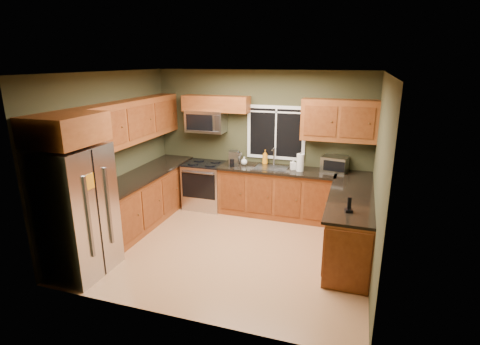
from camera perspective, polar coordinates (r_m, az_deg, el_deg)
The scene contains 29 objects.
floor at distance 6.10m, azimuth -1.49°, elevation -11.27°, with size 4.20×4.20×0.00m, color #AC764B.
ceiling at distance 5.39m, azimuth -1.71°, elevation 14.98°, with size 4.20×4.20×0.00m, color white.
back_wall at distance 7.27m, azimuth 3.16°, elevation 4.68°, with size 4.20×4.20×0.00m, color #373721.
front_wall at distance 4.03m, azimuth -10.19°, elevation -5.60°, with size 4.20×4.20×0.00m, color #373721.
left_wall at distance 6.58m, azimuth -19.12°, elevation 2.49°, with size 3.60×3.60×0.00m, color #373721.
right_wall at distance 5.30m, azimuth 20.33°, elevation -0.93°, with size 3.60×3.60×0.00m, color #373721.
window at distance 7.14m, azimuth 5.49°, elevation 6.08°, with size 1.12×0.03×1.02m.
base_cabinets_left at distance 7.05m, azimuth -14.18°, elevation -3.84°, with size 0.60×2.65×0.90m, color brown.
countertop_left at distance 6.88m, azimuth -14.28°, elevation -0.20°, with size 0.65×2.65×0.04m, color black.
base_cabinets_back at distance 7.14m, azimuth 5.65°, elevation -3.11°, with size 2.17×0.60×0.90m, color brown.
countertop_back at distance 6.97m, azimuth 5.71°, elevation 0.46°, with size 2.17×0.65×0.04m, color black.
base_cabinets_peninsula at distance 6.11m, azimuth 16.52°, elevation -7.26°, with size 0.60×2.52×0.90m.
countertop_peninsula at distance 5.95m, azimuth 16.65°, elevation -3.07°, with size 0.65×2.50×0.04m, color black.
upper_cabinets_left at distance 6.77m, azimuth -16.01°, elevation 7.56°, with size 0.33×2.65×0.72m, color brown.
upper_cabinets_back_left at distance 7.26m, azimuth -3.70°, elevation 10.42°, with size 1.30×0.33×0.30m, color brown.
upper_cabinets_back_right at distance 6.79m, azimuth 14.87°, elevation 7.68°, with size 1.30×0.33×0.72m, color brown.
upper_cabinet_over_fridge at distance 5.25m, azimuth -25.08°, elevation 6.01°, with size 0.72×0.90×0.38m, color brown.
refrigerator at distance 5.54m, azimuth -23.64°, elevation -5.52°, with size 0.74×0.90×1.80m.
range at distance 7.53m, azimuth -5.35°, elevation -1.89°, with size 0.76×0.69×0.94m.
microwave at distance 7.35m, azimuth -5.19°, elevation 7.79°, with size 0.76×0.41×0.42m.
sink at distance 7.00m, azimuth 4.83°, elevation 0.83°, with size 0.60×0.42×0.36m.
toaster_oven at distance 6.93m, azimuth 14.23°, elevation 1.29°, with size 0.49×0.41×0.28m.
coffee_maker at distance 7.09m, azimuth -1.05°, elevation 2.10°, with size 0.22×0.27×0.28m.
kettle at distance 7.31m, azimuth -0.28°, elevation 2.40°, with size 0.18×0.18×0.25m.
paper_towel_roll at distance 6.83m, azimuth 9.17°, elevation 1.52°, with size 0.16×0.16×0.35m.
soap_bottle_a at distance 7.21m, azimuth 3.84°, elevation 2.36°, with size 0.11×0.11×0.28m, color orange.
soap_bottle_b at distance 6.91m, azimuth 8.09°, elevation 1.27°, with size 0.09×0.09×0.20m, color white.
soap_bottle_c at distance 7.16m, azimuth 0.62°, elevation 1.80°, with size 0.12×0.12×0.16m, color white.
cordless_phone at distance 5.15m, azimuth 16.26°, elevation -5.15°, with size 0.11×0.11×0.21m.
Camera 1 is at (1.81, -5.07, 2.87)m, focal length 28.00 mm.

